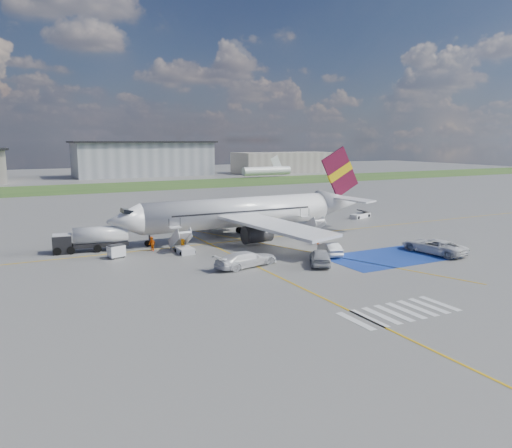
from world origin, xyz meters
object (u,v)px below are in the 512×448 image
at_px(gpu_cart, 116,252).
at_px(car_silver_b, 330,249).
at_px(belt_loader, 360,216).
at_px(van_white_a, 434,244).
at_px(van_white_b, 247,256).
at_px(car_silver_a, 320,257).
at_px(fuel_tanker, 91,241).
at_px(airliner, 248,212).

bearing_deg(gpu_cart, car_silver_b, -42.81).
bearing_deg(car_silver_b, belt_loader, -120.19).
bearing_deg(van_white_a, gpu_cart, -29.65).
bearing_deg(van_white_b, belt_loader, -68.80).
bearing_deg(car_silver_a, van_white_b, 8.66).
distance_m(fuel_tanker, gpu_cart, 5.18).
distance_m(airliner, car_silver_a, 17.45).
xyz_separation_m(airliner, car_silver_b, (3.16, -14.14, -2.65)).
relative_size(car_silver_b, van_white_b, 0.83).
bearing_deg(van_white_b, car_silver_b, -100.56).
relative_size(car_silver_a, car_silver_b, 1.12).
distance_m(belt_loader, car_silver_b, 29.07).
bearing_deg(fuel_tanker, belt_loader, 14.19).
relative_size(car_silver_a, van_white_a, 0.85).
bearing_deg(fuel_tanker, car_silver_a, -34.75).
bearing_deg(belt_loader, van_white_a, -130.69).
bearing_deg(car_silver_b, gpu_cart, -8.87).
bearing_deg(car_silver_a, fuel_tanker, -11.09).
bearing_deg(car_silver_a, car_silver_b, -107.31).
distance_m(airliner, belt_loader, 25.00).
bearing_deg(van_white_b, fuel_tanker, 28.75).
bearing_deg(airliner, gpu_cart, -167.05).
distance_m(fuel_tanker, van_white_a, 39.63).
distance_m(van_white_a, van_white_b, 22.21).
xyz_separation_m(gpu_cart, car_silver_b, (21.59, -9.90, 0.07)).
height_order(gpu_cart, van_white_b, van_white_b).
distance_m(fuel_tanker, car_silver_b, 27.64).
xyz_separation_m(car_silver_a, car_silver_b, (3.48, 3.12, -0.12)).
xyz_separation_m(gpu_cart, van_white_b, (11.00, -10.13, 0.40)).
relative_size(gpu_cart, car_silver_a, 0.40).
bearing_deg(belt_loader, car_silver_a, -155.58).
bearing_deg(fuel_tanker, van_white_a, -22.20).
xyz_separation_m(belt_loader, van_white_b, (-31.49, -20.44, 0.72)).
bearing_deg(car_silver_a, airliner, -60.27).
xyz_separation_m(fuel_tanker, van_white_b, (12.79, -14.96, -0.14)).
distance_m(fuel_tanker, car_silver_a, 26.74).
bearing_deg(airliner, belt_loader, 14.17).
height_order(belt_loader, van_white_b, van_white_b).
height_order(car_silver_b, van_white_a, van_white_a).
bearing_deg(airliner, car_silver_a, -91.04).
xyz_separation_m(belt_loader, van_white_a, (-9.73, -24.89, 0.77)).
xyz_separation_m(airliner, van_white_b, (-7.43, -14.36, -2.33)).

